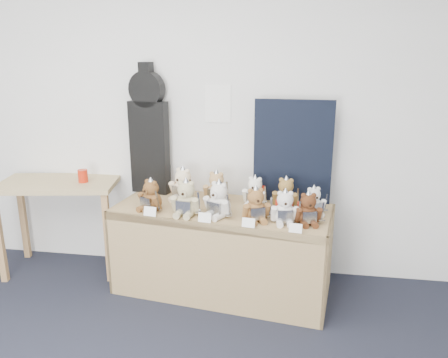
% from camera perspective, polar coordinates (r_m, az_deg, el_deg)
% --- Properties ---
extents(room_shell, '(6.00, 6.00, 6.00)m').
position_cam_1_polar(room_shell, '(3.59, -0.80, 9.76)').
color(room_shell, silver).
rests_on(room_shell, floor).
extents(display_table, '(1.74, 0.91, 0.69)m').
position_cam_1_polar(display_table, '(3.36, -0.54, -6.56)').
color(display_table, '#957D4C').
rests_on(display_table, floor).
extents(side_table, '(1.04, 0.69, 0.80)m').
position_cam_1_polar(side_table, '(3.96, -20.66, -2.06)').
color(side_table, '#A18357').
rests_on(side_table, floor).
extents(guitar_case, '(0.34, 0.15, 1.08)m').
position_cam_1_polar(guitar_case, '(3.68, -9.79, 6.21)').
color(guitar_case, black).
rests_on(guitar_case, display_table).
extents(navy_board, '(0.61, 0.05, 0.81)m').
position_cam_1_polar(navy_board, '(3.44, 8.96, 3.50)').
color(navy_board, black).
rests_on(navy_board, display_table).
extents(red_cup, '(0.08, 0.08, 0.11)m').
position_cam_1_polar(red_cup, '(3.82, -17.95, 0.39)').
color(red_cup, red).
rests_on(red_cup, side_table).
extents(teddy_front_far_left, '(0.22, 0.22, 0.27)m').
position_cam_1_polar(teddy_front_far_left, '(3.33, -9.55, -2.27)').
color(teddy_front_far_left, brown).
rests_on(teddy_front_far_left, display_table).
extents(teddy_front_left, '(0.24, 0.21, 0.30)m').
position_cam_1_polar(teddy_front_left, '(3.20, -4.98, -2.69)').
color(teddy_front_left, tan).
rests_on(teddy_front_left, display_table).
extents(teddy_front_centre, '(0.24, 0.24, 0.30)m').
position_cam_1_polar(teddy_front_centre, '(3.15, -0.72, -2.88)').
color(teddy_front_centre, silver).
rests_on(teddy_front_centre, display_table).
extents(teddy_front_right, '(0.23, 0.21, 0.28)m').
position_cam_1_polar(teddy_front_right, '(3.08, 4.18, -3.54)').
color(teddy_front_right, brown).
rests_on(teddy_front_right, display_table).
extents(teddy_front_far_right, '(0.22, 0.19, 0.27)m').
position_cam_1_polar(teddy_front_far_right, '(3.06, 7.95, -3.87)').
color(teddy_front_far_right, silver).
rests_on(teddy_front_far_right, display_table).
extents(teddy_front_end, '(0.22, 0.19, 0.26)m').
position_cam_1_polar(teddy_front_end, '(3.08, 10.92, -4.00)').
color(teddy_front_end, '#502E1B').
rests_on(teddy_front_end, display_table).
extents(teddy_back_left, '(0.24, 0.24, 0.30)m').
position_cam_1_polar(teddy_back_left, '(3.53, -5.41, -0.87)').
color(teddy_back_left, beige).
rests_on(teddy_back_left, display_table).
extents(teddy_back_centre_left, '(0.23, 0.20, 0.28)m').
position_cam_1_polar(teddy_back_centre_left, '(3.48, -1.02, -1.18)').
color(teddy_back_centre_left, tan).
rests_on(teddy_back_centre_left, display_table).
extents(teddy_back_centre_right, '(0.21, 0.20, 0.26)m').
position_cam_1_polar(teddy_back_centre_right, '(3.41, 4.05, -1.74)').
color(teddy_back_centre_right, white).
rests_on(teddy_back_centre_right, display_table).
extents(teddy_back_right, '(0.22, 0.19, 0.27)m').
position_cam_1_polar(teddy_back_right, '(3.37, 8.05, -2.00)').
color(teddy_back_right, olive).
rests_on(teddy_back_right, display_table).
extents(teddy_back_end, '(0.20, 0.19, 0.24)m').
position_cam_1_polar(teddy_back_end, '(3.27, 11.62, -2.96)').
color(teddy_back_end, white).
rests_on(teddy_back_end, display_table).
extents(teddy_back_far_left, '(0.18, 0.15, 0.22)m').
position_cam_1_polar(teddy_back_far_left, '(3.57, -5.71, -1.24)').
color(teddy_back_far_left, '#8C6341').
rests_on(teddy_back_far_left, display_table).
extents(entry_card_a, '(0.10, 0.03, 0.07)m').
position_cam_1_polar(entry_card_a, '(3.23, -9.65, -4.20)').
color(entry_card_a, white).
rests_on(entry_card_a, display_table).
extents(entry_card_b, '(0.10, 0.03, 0.07)m').
position_cam_1_polar(entry_card_b, '(3.07, -2.54, -5.07)').
color(entry_card_b, white).
rests_on(entry_card_b, display_table).
extents(entry_card_c, '(0.09, 0.03, 0.06)m').
position_cam_1_polar(entry_card_c, '(2.99, 3.21, -5.73)').
color(entry_card_c, white).
rests_on(entry_card_c, display_table).
extents(entry_card_d, '(0.09, 0.03, 0.06)m').
position_cam_1_polar(entry_card_d, '(2.93, 9.32, -6.36)').
color(entry_card_d, white).
rests_on(entry_card_d, display_table).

